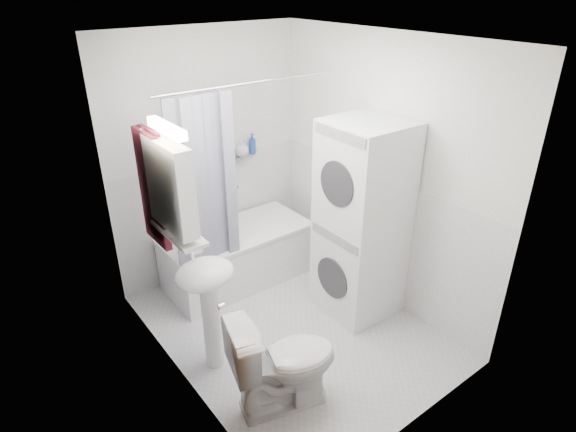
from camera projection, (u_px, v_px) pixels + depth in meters
floor at (291, 327)px, 4.22m from camera, size 2.60×2.60×0.00m
room_walls at (291, 169)px, 3.56m from camera, size 2.60×2.60×2.60m
wainscot at (270, 255)px, 4.16m from camera, size 1.98×2.58×2.58m
door at (221, 307)px, 2.87m from camera, size 0.05×2.00×2.00m
bathtub at (238, 253)px, 4.77m from camera, size 1.43×0.68×0.55m
tub_spout at (234, 185)px, 4.85m from camera, size 0.04×0.12×0.04m
curtain_rod at (246, 84)px, 3.80m from camera, size 1.61×0.02×0.02m
shower_curtain at (205, 184)px, 3.91m from camera, size 0.55×0.02×1.45m
sink at (207, 291)px, 3.52m from camera, size 0.44×0.37×1.04m
medicine_cabinet at (171, 184)px, 3.10m from camera, size 0.13×0.50×0.71m
shelf at (179, 233)px, 3.27m from camera, size 0.18×0.54×0.02m
shower_caddy at (238, 158)px, 4.75m from camera, size 0.22×0.06×0.02m
towel at (152, 187)px, 3.30m from camera, size 0.07×0.35×0.84m
washer_dryer at (362, 222)px, 4.11m from camera, size 0.64×0.63×1.76m
toilet at (283, 362)px, 3.33m from camera, size 0.85×0.62×0.74m
soap_pump at (195, 247)px, 3.59m from camera, size 0.08×0.17×0.08m
shelf_bottle at (188, 235)px, 3.14m from camera, size 0.07×0.18×0.07m
shelf_cup at (170, 218)px, 3.33m from camera, size 0.10×0.09×0.10m
shampoo_a at (242, 150)px, 4.74m from camera, size 0.13×0.17×0.13m
shampoo_b at (252, 150)px, 4.82m from camera, size 0.08×0.21×0.08m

